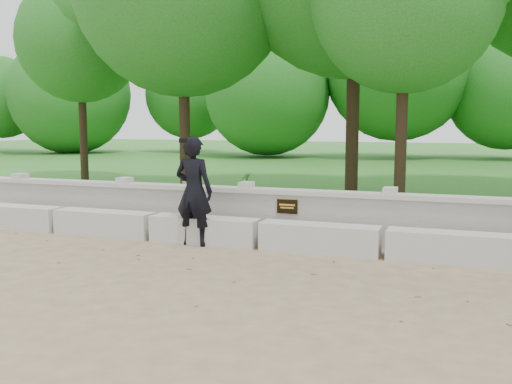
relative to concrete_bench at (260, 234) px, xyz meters
The scene contains 9 objects.
ground 1.91m from the concrete_bench, 90.00° to the right, with size 80.00×80.00×0.00m, color #A08862.
lawn 12.10m from the concrete_bench, 90.00° to the left, with size 40.00×22.00×0.25m, color #215F1B.
concrete_bench is the anchor object (origin of this frame).
parapet_wall 0.74m from the concrete_bench, 89.99° to the left, with size 12.50×0.35×0.90m.
man_main 1.31m from the concrete_bench, behind, with size 0.69×0.61×1.82m.
tree_far_left 10.99m from the concrete_bench, 142.30° to the left, with size 3.76×3.76×6.43m.
shrub_a 3.09m from the concrete_bench, 138.06° to the left, with size 0.34×0.23×0.64m, color #3C802B.
shrub_b 1.78m from the concrete_bench, 127.04° to the left, with size 0.28×0.23×0.51m, color #3C802B.
shrub_d 4.62m from the concrete_bench, 113.43° to the left, with size 0.33×0.29×0.58m, color #3C802B.
Camera 1 is at (3.05, -6.78, 2.06)m, focal length 40.00 mm.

